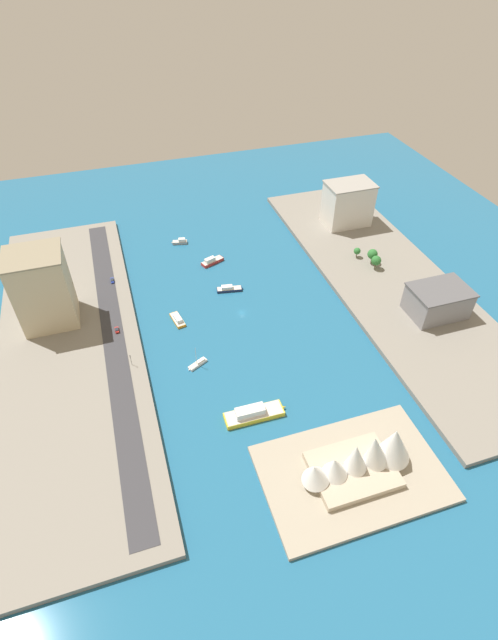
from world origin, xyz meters
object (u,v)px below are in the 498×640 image
at_px(patrol_launch_navy, 229,289).
at_px(traffic_light_waterfront, 131,359).
at_px(sailboat_small_white, 198,364).
at_px(warehouse_low_gray, 438,301).
at_px(pickup_red, 117,330).
at_px(ferry_yellow_fast, 253,414).
at_px(hotel_broad_white, 348,204).
at_px(office_block_beige, 43,289).
at_px(water_taxi_orange, 178,319).
at_px(tugboat_red, 212,261).
at_px(opera_landmark, 364,457).
at_px(yacht_sleek_gray, 180,242).
at_px(hatchback_blue, 112,280).

bearing_deg(patrol_launch_navy, traffic_light_waterfront, 36.45).
bearing_deg(sailboat_small_white, warehouse_low_gray, 178.45).
bearing_deg(pickup_red, ferry_yellow_fast, 125.72).
bearing_deg(patrol_launch_navy, hotel_broad_white, -154.61).
bearing_deg(office_block_beige, patrol_launch_navy, 179.51).
xyz_separation_m(patrol_launch_navy, pickup_red, (66.41, 19.10, 2.46)).
height_order(ferry_yellow_fast, office_block_beige, office_block_beige).
bearing_deg(traffic_light_waterfront, water_taxi_orange, -134.77).
bearing_deg(patrol_launch_navy, tugboat_red, -85.46).
relative_size(ferry_yellow_fast, opera_landmark, 0.61).
distance_m(hotel_broad_white, pickup_red, 177.56).
distance_m(yacht_sleek_gray, opera_landmark, 192.72).
distance_m(tugboat_red, opera_landmark, 161.96).
relative_size(sailboat_small_white, yacht_sleek_gray, 1.10).
bearing_deg(office_block_beige, sailboat_small_white, 141.24).
height_order(sailboat_small_white, hatchback_blue, sailboat_small_white).
bearing_deg(hatchback_blue, opera_landmark, 117.77).
height_order(pickup_red, traffic_light_waterfront, traffic_light_waterfront).
bearing_deg(office_block_beige, pickup_red, 147.72).
xyz_separation_m(patrol_launch_navy, opera_landmark, (-17.54, 129.95, 9.17)).
bearing_deg(yacht_sleek_gray, hatchback_blue, 35.36).
relative_size(sailboat_small_white, pickup_red, 2.79).
bearing_deg(traffic_light_waterfront, pickup_red, -80.54).
bearing_deg(office_block_beige, tugboat_red, -162.73).
relative_size(patrol_launch_navy, warehouse_low_gray, 0.52).
xyz_separation_m(hotel_broad_white, opera_landmark, (80.46, 176.47, -6.99)).
bearing_deg(traffic_light_waterfront, opera_landmark, 133.37).
bearing_deg(hotel_broad_white, traffic_light_waterfront, 29.98).
bearing_deg(office_block_beige, hotel_broad_white, -166.88).
xyz_separation_m(ferry_yellow_fast, traffic_light_waterfront, (47.28, -45.25, 4.98)).
relative_size(office_block_beige, pickup_red, 9.45).
bearing_deg(warehouse_low_gray, pickup_red, -12.59).
bearing_deg(opera_landmark, sailboat_small_white, -57.75).
height_order(tugboat_red, pickup_red, pickup_red).
height_order(sailboat_small_white, yacht_sleek_gray, sailboat_small_white).
relative_size(yacht_sleek_gray, hatchback_blue, 2.28).
relative_size(sailboat_small_white, traffic_light_waterfront, 1.89).
xyz_separation_m(sailboat_small_white, traffic_light_waterfront, (30.91, -7.13, 6.22)).
bearing_deg(pickup_red, hatchback_blue, -92.44).
relative_size(water_taxi_orange, ferry_yellow_fast, 0.50).
relative_size(patrol_launch_navy, office_block_beige, 0.39).
bearing_deg(yacht_sleek_gray, warehouse_low_gray, 135.54).
relative_size(sailboat_small_white, tugboat_red, 0.76).
bearing_deg(opera_landmark, pickup_red, -52.86).
xyz_separation_m(warehouse_low_gray, traffic_light_waterfront, (162.88, -10.71, -3.73)).
bearing_deg(warehouse_low_gray, water_taxi_orange, -16.02).
distance_m(ferry_yellow_fast, traffic_light_waterfront, 65.64).
bearing_deg(ferry_yellow_fast, traffic_light_waterfront, -43.74).
bearing_deg(hotel_broad_white, water_taxi_orange, 25.92).
bearing_deg(pickup_red, hotel_broad_white, -158.24).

